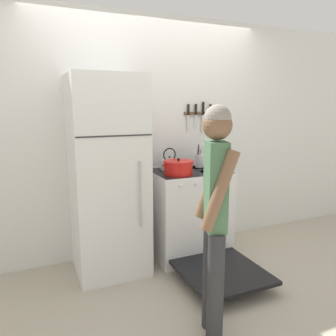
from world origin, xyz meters
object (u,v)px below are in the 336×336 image
person (215,210)px  tea_kettle (170,163)px  utensil_jar (199,161)px  stove_range (190,214)px  dutch_oven_pot (178,167)px  refrigerator (108,177)px

person → tea_kettle: bearing=8.2°
utensil_jar → person: 1.50m
stove_range → person: bearing=-109.8°
tea_kettle → stove_range: bearing=-44.9°
tea_kettle → dutch_oven_pot: bearing=-93.2°
stove_range → tea_kettle: size_ratio=5.77×
tea_kettle → utensil_jar: utensil_jar is taller
tea_kettle → person: bearing=-101.0°
dutch_oven_pot → utensil_jar: 0.46m
refrigerator → tea_kettle: (0.70, 0.13, 0.06)m
stove_range → dutch_oven_pot: 0.58m
stove_range → person: 1.35m
stove_range → refrigerator: bearing=177.6°
dutch_oven_pot → tea_kettle: size_ratio=1.42×
person → dutch_oven_pot: bearing=6.5°
refrigerator → dutch_oven_pot: 0.70m
person → stove_range: bearing=-0.6°
utensil_jar → person: size_ratio=0.16×
refrigerator → tea_kettle: bearing=10.4°
tea_kettle → person: 1.38m
tea_kettle → person: size_ratio=0.15×
refrigerator → utensil_jar: bearing=7.2°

